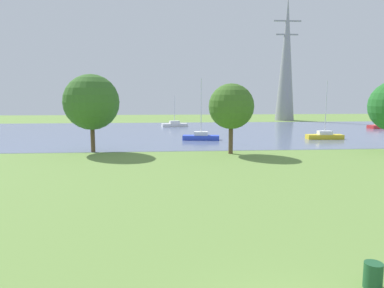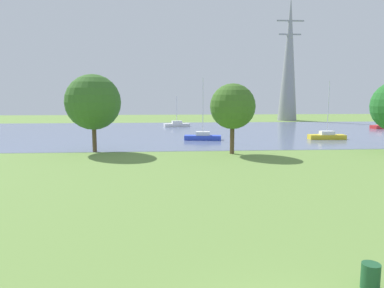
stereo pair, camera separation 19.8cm
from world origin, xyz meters
name	(u,v)px [view 1 (the left image)]	position (x,y,z in m)	size (l,w,h in m)	color
ground_plane	(201,166)	(0.00, 22.00, 0.00)	(160.00, 160.00, 0.00)	olive
litter_bin	(373,275)	(3.23, 2.45, 0.40)	(0.56, 0.56, 0.80)	#1E512D
water_surface	(182,132)	(0.00, 50.00, 0.01)	(140.00, 40.00, 0.02)	slate
sailboat_blue	(201,136)	(1.89, 39.51, 0.48)	(4.98, 2.24, 8.08)	blue
sailboat_white	(175,124)	(-0.92, 59.87, 0.45)	(5.01, 2.50, 5.77)	white
sailboat_red	(380,126)	(35.55, 53.66, 0.46)	(5.03, 2.86, 6.43)	red
sailboat_yellow	(325,136)	(18.60, 39.12, 0.47)	(4.88, 1.76, 7.76)	yellow
tree_mid_shore	(91,102)	(-10.40, 30.37, 5.17)	(5.70, 5.70, 8.03)	brown
tree_west_near	(231,107)	(3.70, 28.19, 4.76)	(4.55, 4.55, 7.05)	brown
electricity_pylon	(286,59)	(25.45, 75.34, 14.15)	(6.40, 4.40, 28.28)	gray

